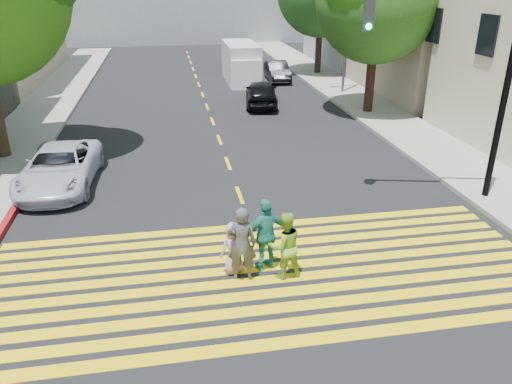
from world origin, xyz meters
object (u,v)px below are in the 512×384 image
object	(u,v)px
white_sedan	(60,168)
traffic_signal	(468,64)
dark_car_near	(261,93)
pedestrian_man	(242,244)
pedestrian_extra	(266,235)
silver_car	(237,60)
dark_car_parked	(277,71)
white_van	(241,64)
pedestrian_woman	(285,245)
pedestrian_child	(233,248)

from	to	relation	value
white_sedan	traffic_signal	xyz separation A→B (m)	(12.29, -3.27, 3.57)
dark_car_near	traffic_signal	distance (m)	14.01
pedestrian_man	white_sedan	distance (m)	8.41
pedestrian_extra	dark_car_near	distance (m)	16.39
silver_car	traffic_signal	world-z (taller)	traffic_signal
dark_car_parked	dark_car_near	bearing A→B (deg)	-106.76
pedestrian_man	white_van	bearing A→B (deg)	-88.46
traffic_signal	pedestrian_woman	bearing A→B (deg)	-137.29
dark_car_near	silver_car	world-z (taller)	dark_car_near
pedestrian_woman	white_van	bearing A→B (deg)	-102.86
dark_car_parked	traffic_signal	size ratio (longest dim) A/B	0.58
pedestrian_man	dark_car_near	size ratio (longest dim) A/B	0.45
white_van	traffic_signal	world-z (taller)	traffic_signal
white_van	pedestrian_extra	bearing A→B (deg)	-96.85
traffic_signal	pedestrian_man	bearing A→B (deg)	-141.39
dark_car_parked	traffic_signal	world-z (taller)	traffic_signal
pedestrian_child	pedestrian_extra	distance (m)	0.85
white_sedan	silver_car	world-z (taller)	white_sedan
pedestrian_child	dark_car_near	xyz separation A→B (m)	(3.76, 16.14, 0.05)
traffic_signal	dark_car_parked	bearing A→B (deg)	106.67
pedestrian_man	dark_car_parked	distance (m)	24.01
dark_car_near	white_sedan	bearing A→B (deg)	57.25
dark_car_parked	white_van	size ratio (longest dim) A/B	0.72
dark_car_near	dark_car_parked	distance (m)	7.21
pedestrian_man	pedestrian_woman	size ratio (longest dim) A/B	1.11
white_sedan	pedestrian_man	bearing A→B (deg)	-49.28
dark_car_near	dark_car_parked	bearing A→B (deg)	-100.32
pedestrian_extra	white_sedan	size ratio (longest dim) A/B	0.38
pedestrian_woman	pedestrian_extra	world-z (taller)	pedestrian_extra
pedestrian_woman	white_sedan	xyz separation A→B (m)	(-6.16, 6.72, -0.16)
traffic_signal	pedestrian_child	bearing A→B (deg)	-143.95
pedestrian_extra	white_sedan	xyz separation A→B (m)	(-5.80, 6.30, -0.25)
dark_car_parked	white_van	xyz separation A→B (m)	(-2.45, -0.14, 0.55)
pedestrian_child	silver_car	xyz separation A→B (m)	(4.15, 27.99, 0.01)
pedestrian_man	silver_car	distance (m)	28.58
dark_car_near	dark_car_parked	xyz separation A→B (m)	(2.38, 6.80, -0.08)
pedestrian_child	white_sedan	world-z (taller)	white_sedan
pedestrian_man	traffic_signal	size ratio (longest dim) A/B	0.28
pedestrian_woman	white_van	distance (m)	23.34
dark_car_parked	pedestrian_extra	bearing A→B (deg)	-100.58
dark_car_near	silver_car	size ratio (longest dim) A/B	0.90
pedestrian_extra	white_van	distance (m)	22.97
silver_car	pedestrian_extra	bearing A→B (deg)	83.45
pedestrian_man	dark_car_near	distance (m)	16.84
traffic_signal	pedestrian_extra	bearing A→B (deg)	-141.62
pedestrian_man	dark_car_parked	xyz separation A→B (m)	(5.98, 23.25, -0.29)
pedestrian_man	white_van	size ratio (longest dim) A/B	0.35
pedestrian_man	traffic_signal	world-z (taller)	traffic_signal
pedestrian_child	dark_car_parked	distance (m)	23.75
dark_car_parked	white_van	distance (m)	2.52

